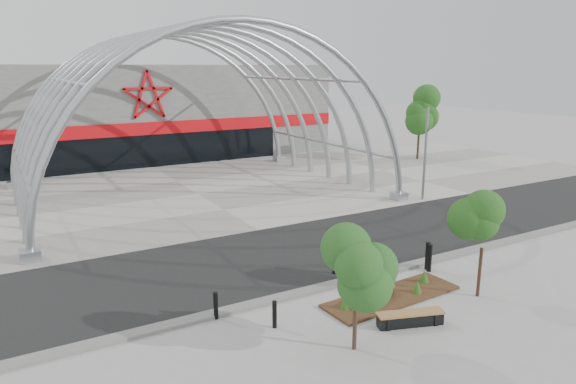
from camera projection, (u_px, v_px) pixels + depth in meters
The scene contains 18 objects.
ground at pixel (341, 281), 19.34m from camera, with size 140.00×140.00×0.00m, color #999894.
road at pixel (294, 252), 22.29m from camera, with size 140.00×7.00×0.02m, color black.
forecourt at pixel (198, 194), 32.40m from camera, with size 60.00×17.00×0.04m, color gray.
kerb at pixel (345, 282), 19.11m from camera, with size 60.00×0.50×0.12m, color slate.
arena_building at pixel (127, 110), 46.58m from camera, with size 34.00×15.24×8.00m.
vault_canopy at pixel (198, 194), 32.40m from camera, with size 20.80×15.80×20.36m.
planting_bed at pixel (390, 295), 17.87m from camera, with size 5.26×1.86×0.55m.
signal_pole at pixel (425, 152), 30.37m from camera, with size 0.40×0.77×5.56m.
street_tree_0 at pixel (357, 257), 14.02m from camera, with size 1.70×1.70×3.88m.
street_tree_1 at pixel (484, 228), 17.47m from camera, with size 1.47×1.47×3.48m.
bench_0 at pixel (374, 298), 17.48m from camera, with size 1.95×0.98×0.40m.
bench_1 at pixel (410, 319), 15.96m from camera, with size 2.17×1.13×0.45m.
bollard_0 at pixel (216, 306), 16.33m from camera, with size 0.14×0.14×0.90m, color black.
bollard_1 at pixel (275, 314), 15.77m from camera, with size 0.14×0.14×0.88m, color black.
bollard_2 at pixel (335, 261), 19.85m from camera, with size 0.17×0.17×1.09m, color black.
bollard_3 at pixel (427, 256), 20.32m from camera, with size 0.18×0.18×1.13m, color black.
bollard_4 at pixel (430, 258), 20.11m from camera, with size 0.18×0.18×1.11m, color black.
bg_tree_1 at pixel (420, 110), 43.63m from camera, with size 2.70×2.70×5.91m.
Camera 1 is at (-10.66, -14.62, 7.86)m, focal length 32.00 mm.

